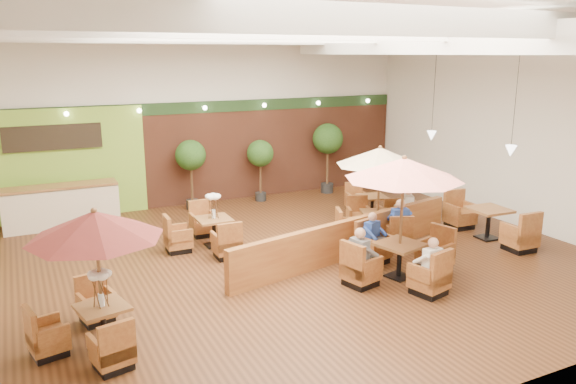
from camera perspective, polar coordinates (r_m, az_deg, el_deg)
room at (r=13.50m, az=-1.56°, el=9.44°), size 14.04×14.00×5.52m
service_counter at (r=16.66m, az=-22.02°, el=-1.36°), size 3.00×0.75×1.18m
booth_divider at (r=13.23m, az=6.24°, el=-4.73°), size 6.67×1.68×0.94m
table_0 at (r=9.45m, az=-19.14°, el=-5.41°), size 2.26×2.36×2.34m
table_1 at (r=11.87m, az=11.55°, el=-0.36°), size 2.72×2.72×2.66m
table_2 at (r=14.42m, az=9.26°, el=1.70°), size 2.53×2.53×2.44m
table_3 at (r=14.00m, az=-8.44°, el=-3.85°), size 1.64×2.44×1.50m
table_4 at (r=15.41m, az=19.67°, el=-3.08°), size 0.96×2.76×1.03m
table_5 at (r=16.50m, az=8.53°, el=-1.55°), size 0.91×2.37×0.85m
topiary_0 at (r=17.27m, az=-9.86°, el=3.43°), size 0.92×0.92×2.15m
topiary_1 at (r=18.05m, az=-2.84°, el=3.70°), size 0.86×0.86×1.99m
topiary_2 at (r=19.12m, az=4.06°, el=5.15°), size 1.03×1.03×2.39m
diner_0 at (r=11.47m, az=14.26°, el=-6.65°), size 0.37×0.31×0.74m
diner_1 at (r=12.92m, az=8.70°, el=-4.05°), size 0.40×0.37×0.73m
diner_2 at (r=11.63m, az=7.47°, el=-5.93°), size 0.36×0.42×0.80m
diner_3 at (r=13.95m, az=11.21°, el=-2.68°), size 0.43×0.38×0.81m
diner_4 at (r=15.15m, az=11.87°, el=-1.33°), size 0.45×0.47×0.84m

